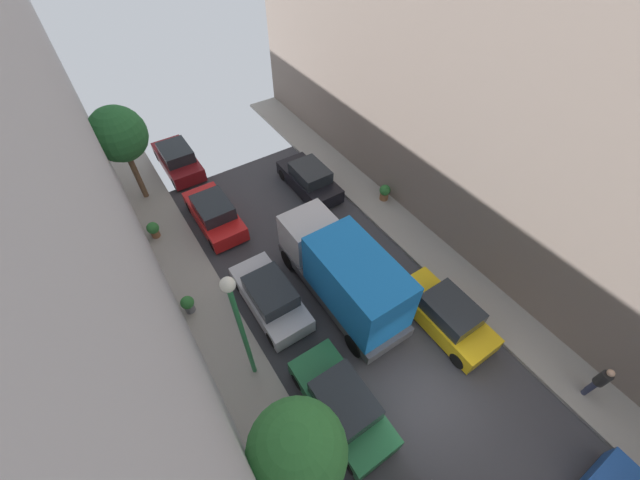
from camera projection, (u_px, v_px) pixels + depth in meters
name	position (u px, v px, depth m)	size (l,w,h in m)	color
ground	(423.00, 398.00, 13.40)	(32.00, 32.00, 0.00)	#38383D
sidewalk_right	(514.00, 327.00, 15.18)	(2.00, 44.00, 0.15)	gray
parked_car_left_2	(342.00, 403.00, 12.58)	(1.78, 4.20, 1.57)	#1E6638
parked_car_left_3	(270.00, 297.00, 15.40)	(1.78, 4.20, 1.57)	silver
parked_car_left_4	(214.00, 214.00, 18.67)	(1.78, 4.20, 1.57)	red
parked_car_left_5	(178.00, 159.00, 21.69)	(1.78, 4.20, 1.57)	maroon
parked_car_right_2	(446.00, 315.00, 14.84)	(1.78, 4.20, 1.57)	gold
parked_car_right_3	(309.00, 179.00, 20.48)	(1.78, 4.20, 1.57)	black
delivery_truck	(344.00, 274.00, 14.87)	(2.26, 6.60, 3.38)	#4C4C51
pedestrian	(599.00, 381.00, 12.72)	(0.40, 0.36, 1.72)	#2D334C
street_tree_0	(118.00, 135.00, 17.61)	(2.63, 2.63, 5.14)	brown
street_tree_2	(297.00, 451.00, 8.96)	(2.46, 2.46, 4.81)	brown
potted_plant_0	(188.00, 304.00, 15.28)	(0.54, 0.54, 0.86)	slate
potted_plant_1	(385.00, 192.00, 19.90)	(0.58, 0.58, 0.90)	brown
potted_plant_3	(153.00, 229.00, 18.09)	(0.58, 0.58, 0.85)	brown
lamp_post	(238.00, 319.00, 11.13)	(0.44, 0.44, 5.72)	#26723F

